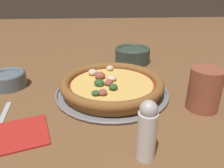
# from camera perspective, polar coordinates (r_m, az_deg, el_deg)

# --- Properties ---
(ground_plane) EXTENTS (3.00, 3.00, 0.00)m
(ground_plane) POSITION_cam_1_polar(r_m,az_deg,el_deg) (0.64, -0.00, -2.37)
(ground_plane) COLOR brown
(pizza_tray) EXTENTS (0.33, 0.33, 0.01)m
(pizza_tray) POSITION_cam_1_polar(r_m,az_deg,el_deg) (0.64, -0.00, -2.04)
(pizza_tray) COLOR gray
(pizza_tray) RESTS_ON ground_plane
(pizza) EXTENTS (0.30, 0.30, 0.04)m
(pizza) POSITION_cam_1_polar(r_m,az_deg,el_deg) (0.63, -0.06, -0.09)
(pizza) COLOR #BC7F42
(pizza) RESTS_ON pizza_tray
(bowl_near) EXTENTS (0.14, 0.14, 0.06)m
(bowl_near) POSITION_cam_1_polar(r_m,az_deg,el_deg) (0.89, 5.36, 7.75)
(bowl_near) COLOR #334238
(bowl_near) RESTS_ON ground_plane
(bowl_far) EXTENTS (0.10, 0.10, 0.05)m
(bowl_far) POSITION_cam_1_polar(r_m,az_deg,el_deg) (0.74, -25.45, 1.20)
(bowl_far) COLOR slate
(bowl_far) RESTS_ON ground_plane
(drinking_cup) EXTENTS (0.08, 0.08, 0.11)m
(drinking_cup) POSITION_cam_1_polar(r_m,az_deg,el_deg) (0.59, 23.04, -1.29)
(drinking_cup) COLOR brown
(drinking_cup) RESTS_ON ground_plane
(napkin) EXTENTS (0.15, 0.15, 0.01)m
(napkin) POSITION_cam_1_polar(r_m,az_deg,el_deg) (0.51, -23.65, -11.86)
(napkin) COLOR #B2231E
(napkin) RESTS_ON ground_plane
(pepper_shaker) EXTENTS (0.03, 0.03, 0.12)m
(pepper_shaker) POSITION_cam_1_polar(r_m,az_deg,el_deg) (0.39, 9.12, -11.92)
(pepper_shaker) COLOR silver
(pepper_shaker) RESTS_ON ground_plane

